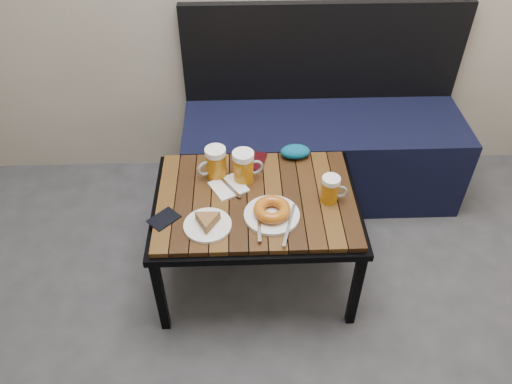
{
  "coord_description": "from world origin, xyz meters",
  "views": [
    {
      "loc": [
        -0.13,
        -0.32,
        1.84
      ],
      "look_at": [
        -0.08,
        1.16,
        0.5
      ],
      "focal_mm": 35.0,
      "sensor_mm": 36.0,
      "label": 1
    }
  ],
  "objects_px": {
    "beer_mug_centre": "(244,166)",
    "knit_pouch": "(295,152)",
    "plate_bagel": "(272,212)",
    "passport_navy": "(164,219)",
    "cafe_table": "(256,205)",
    "passport_burgundy": "(254,161)",
    "beer_mug_right": "(331,189)",
    "plate_pie": "(207,223)",
    "beer_mug_left": "(215,163)",
    "bench": "(321,146)"
  },
  "relations": [
    {
      "from": "plate_pie",
      "to": "cafe_table",
      "type": "bearing_deg",
      "value": 39.8
    },
    {
      "from": "knit_pouch",
      "to": "plate_pie",
      "type": "bearing_deg",
      "value": -131.69
    },
    {
      "from": "beer_mug_left",
      "to": "plate_pie",
      "type": "xyz_separation_m",
      "value": [
        -0.03,
        -0.3,
        -0.05
      ]
    },
    {
      "from": "beer_mug_right",
      "to": "knit_pouch",
      "type": "distance_m",
      "value": 0.31
    },
    {
      "from": "cafe_table",
      "to": "bench",
      "type": "bearing_deg",
      "value": 58.74
    },
    {
      "from": "bench",
      "to": "plate_bagel",
      "type": "relative_size",
      "value": 4.98
    },
    {
      "from": "plate_bagel",
      "to": "bench",
      "type": "bearing_deg",
      "value": 66.77
    },
    {
      "from": "cafe_table",
      "to": "beer_mug_centre",
      "type": "xyz_separation_m",
      "value": [
        -0.05,
        0.11,
        0.12
      ]
    },
    {
      "from": "bench",
      "to": "plate_pie",
      "type": "height_order",
      "value": "bench"
    },
    {
      "from": "passport_navy",
      "to": "beer_mug_centre",
      "type": "bearing_deg",
      "value": 80.83
    },
    {
      "from": "passport_burgundy",
      "to": "beer_mug_centre",
      "type": "bearing_deg",
      "value": -96.92
    },
    {
      "from": "beer_mug_left",
      "to": "passport_burgundy",
      "type": "distance_m",
      "value": 0.2
    },
    {
      "from": "beer_mug_left",
      "to": "beer_mug_right",
      "type": "relative_size",
      "value": 1.21
    },
    {
      "from": "beer_mug_centre",
      "to": "knit_pouch",
      "type": "xyz_separation_m",
      "value": [
        0.23,
        0.15,
        -0.04
      ]
    },
    {
      "from": "cafe_table",
      "to": "passport_burgundy",
      "type": "distance_m",
      "value": 0.24
    },
    {
      "from": "beer_mug_centre",
      "to": "knit_pouch",
      "type": "relative_size",
      "value": 1.09
    },
    {
      "from": "bench",
      "to": "plate_pie",
      "type": "relative_size",
      "value": 7.65
    },
    {
      "from": "plate_bagel",
      "to": "passport_navy",
      "type": "relative_size",
      "value": 2.52
    },
    {
      "from": "plate_pie",
      "to": "passport_burgundy",
      "type": "distance_m",
      "value": 0.43
    },
    {
      "from": "knit_pouch",
      "to": "beer_mug_right",
      "type": "bearing_deg",
      "value": -68.74
    },
    {
      "from": "beer_mug_centre",
      "to": "plate_pie",
      "type": "xyz_separation_m",
      "value": [
        -0.14,
        -0.27,
        -0.05
      ]
    },
    {
      "from": "beer_mug_left",
      "to": "knit_pouch",
      "type": "xyz_separation_m",
      "value": [
        0.35,
        0.12,
        -0.04
      ]
    },
    {
      "from": "beer_mug_left",
      "to": "plate_pie",
      "type": "bearing_deg",
      "value": 60.19
    },
    {
      "from": "beer_mug_centre",
      "to": "plate_bagel",
      "type": "distance_m",
      "value": 0.25
    },
    {
      "from": "plate_pie",
      "to": "knit_pouch",
      "type": "xyz_separation_m",
      "value": [
        0.37,
        0.42,
        0.01
      ]
    },
    {
      "from": "cafe_table",
      "to": "plate_pie",
      "type": "height_order",
      "value": "plate_pie"
    },
    {
      "from": "knit_pouch",
      "to": "beer_mug_centre",
      "type": "bearing_deg",
      "value": -146.92
    },
    {
      "from": "beer_mug_centre",
      "to": "knit_pouch",
      "type": "bearing_deg",
      "value": 21.45
    },
    {
      "from": "plate_bagel",
      "to": "passport_burgundy",
      "type": "xyz_separation_m",
      "value": [
        -0.06,
        0.35,
        -0.02
      ]
    },
    {
      "from": "plate_bagel",
      "to": "passport_burgundy",
      "type": "relative_size",
      "value": 2.14
    },
    {
      "from": "bench",
      "to": "plate_bagel",
      "type": "height_order",
      "value": "bench"
    },
    {
      "from": "beer_mug_centre",
      "to": "plate_pie",
      "type": "relative_size",
      "value": 0.78
    },
    {
      "from": "beer_mug_left",
      "to": "plate_bagel",
      "type": "relative_size",
      "value": 0.5
    },
    {
      "from": "beer_mug_centre",
      "to": "plate_pie",
      "type": "distance_m",
      "value": 0.31
    },
    {
      "from": "beer_mug_right",
      "to": "passport_navy",
      "type": "xyz_separation_m",
      "value": [
        -0.65,
        -0.09,
        -0.06
      ]
    },
    {
      "from": "cafe_table",
      "to": "plate_pie",
      "type": "xyz_separation_m",
      "value": [
        -0.19,
        -0.16,
        0.06
      ]
    },
    {
      "from": "beer_mug_left",
      "to": "passport_burgundy",
      "type": "bearing_deg",
      "value": -176.06
    },
    {
      "from": "cafe_table",
      "to": "beer_mug_right",
      "type": "distance_m",
      "value": 0.31
    },
    {
      "from": "beer_mug_right",
      "to": "plate_pie",
      "type": "relative_size",
      "value": 0.63
    },
    {
      "from": "cafe_table",
      "to": "plate_bagel",
      "type": "relative_size",
      "value": 2.99
    },
    {
      "from": "plate_pie",
      "to": "passport_navy",
      "type": "bearing_deg",
      "value": 165.61
    },
    {
      "from": "bench",
      "to": "cafe_table",
      "type": "distance_m",
      "value": 0.72
    },
    {
      "from": "cafe_table",
      "to": "beer_mug_right",
      "type": "height_order",
      "value": "beer_mug_right"
    },
    {
      "from": "beer_mug_left",
      "to": "beer_mug_right",
      "type": "xyz_separation_m",
      "value": [
        0.46,
        -0.17,
        -0.01
      ]
    },
    {
      "from": "passport_navy",
      "to": "plate_bagel",
      "type": "bearing_deg",
      "value": 45.23
    },
    {
      "from": "plate_pie",
      "to": "knit_pouch",
      "type": "height_order",
      "value": "knit_pouch"
    },
    {
      "from": "cafe_table",
      "to": "beer_mug_left",
      "type": "distance_m",
      "value": 0.24
    },
    {
      "from": "beer_mug_right",
      "to": "knit_pouch",
      "type": "xyz_separation_m",
      "value": [
        -0.11,
        0.29,
        -0.03
      ]
    },
    {
      "from": "beer_mug_left",
      "to": "plate_bagel",
      "type": "distance_m",
      "value": 0.34
    },
    {
      "from": "cafe_table",
      "to": "beer_mug_centre",
      "type": "distance_m",
      "value": 0.17
    }
  ]
}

